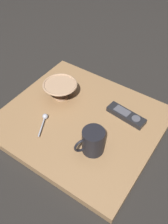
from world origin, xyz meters
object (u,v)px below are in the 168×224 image
(cereal_bowl, at_px, (60,90))
(teaspoon, at_px, (44,119))
(tv_remote_near, at_px, (126,115))
(coffee_mug, at_px, (93,141))

(cereal_bowl, relative_size, teaspoon, 1.40)
(teaspoon, bearing_deg, cereal_bowl, -77.88)
(cereal_bowl, bearing_deg, tv_remote_near, -169.34)
(coffee_mug, distance_m, tv_remote_near, 0.22)
(cereal_bowl, height_order, teaspoon, cereal_bowl)
(coffee_mug, bearing_deg, teaspoon, -2.38)
(cereal_bowl, xyz_separation_m, tv_remote_near, (-0.30, -0.06, -0.03))
(cereal_bowl, distance_m, teaspoon, 0.16)
(cereal_bowl, relative_size, tv_remote_near, 0.87)
(tv_remote_near, bearing_deg, cereal_bowl, 10.66)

